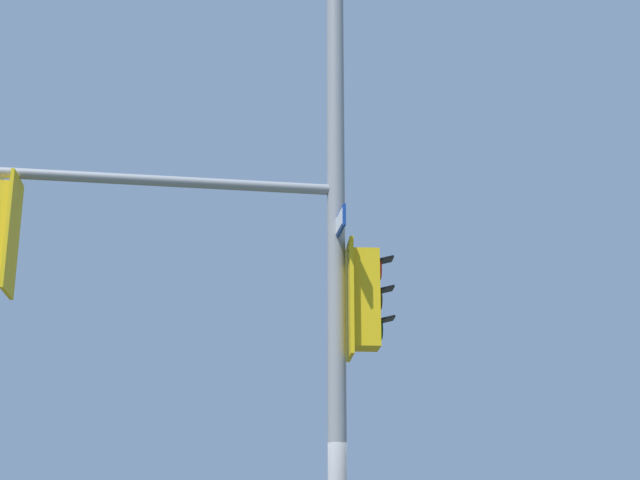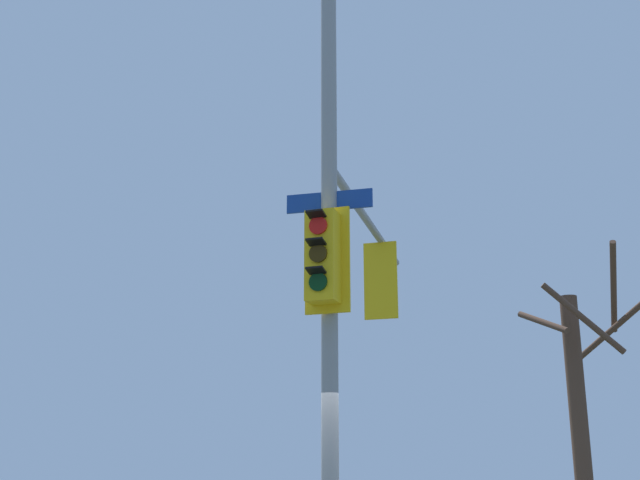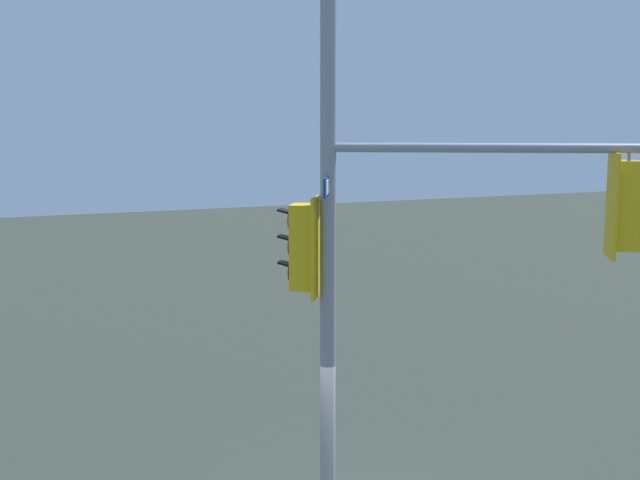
% 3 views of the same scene
% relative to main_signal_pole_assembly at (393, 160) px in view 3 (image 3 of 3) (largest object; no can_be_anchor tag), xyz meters
% --- Properties ---
extents(main_signal_pole_assembly, '(5.42, 5.20, 10.00)m').
position_rel_main_signal_pole_assembly_xyz_m(main_signal_pole_assembly, '(0.00, 0.00, 0.00)').
color(main_signal_pole_assembly, gray).
rests_on(main_signal_pole_assembly, ground).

